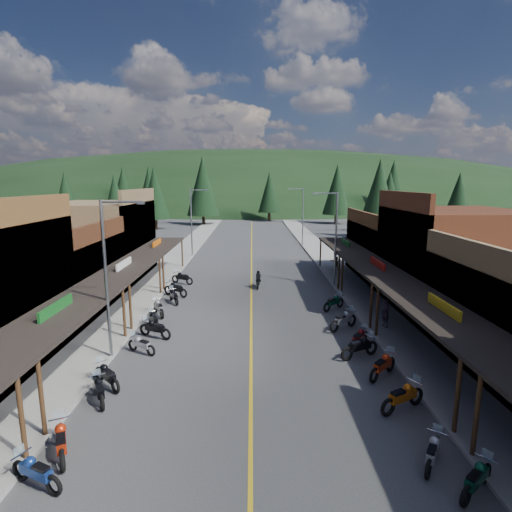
{
  "coord_description": "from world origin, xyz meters",
  "views": [
    {
      "loc": [
        0.06,
        -25.06,
        8.84
      ],
      "look_at": [
        0.38,
        6.25,
        3.0
      ],
      "focal_mm": 28.0,
      "sensor_mm": 36.0,
      "label": 1
    }
  ],
  "objects_px": {
    "bike_east_6": "(359,337)",
    "bike_east_7": "(343,319)",
    "shop_east_3": "(399,251)",
    "pine_3": "(269,192)",
    "streetlight_2": "(334,235)",
    "bike_west_8": "(159,307)",
    "bike_east_5": "(360,346)",
    "shop_west_3": "(101,241)",
    "pine_2": "(203,186)",
    "pine_8": "(115,200)",
    "pine_0": "(66,193)",
    "bike_west_4": "(107,374)",
    "bike_west_11": "(182,277)",
    "shop_west_2": "(51,275)",
    "bike_west_7": "(154,320)",
    "pine_4": "(337,189)",
    "pedestrian_east_b": "(335,261)",
    "bike_west_10": "(175,288)",
    "bike_east_4": "(383,364)",
    "bike_east_8": "(334,301)",
    "pine_9": "(389,196)",
    "pedestrian_east_a": "(385,313)",
    "rider_on_bike": "(258,281)",
    "pine_10": "(155,193)",
    "streetlight_0": "(109,273)",
    "bike_west_1": "(36,471)",
    "bike_west_3": "(99,389)",
    "bike_east_3": "(403,395)",
    "shop_east_2": "(451,260)",
    "pine_6": "(459,192)",
    "bike_west_5": "(141,344)",
    "pine_1": "(149,189)",
    "bike_west_2": "(61,439)",
    "bike_east_2": "(433,450)",
    "bike_west_6": "(155,328)",
    "pine_11": "(379,192)",
    "streetlight_3": "(302,214)",
    "bike_east_1": "(477,477)",
    "pine_7": "(123,188)"
  },
  "relations": [
    {
      "from": "bike_west_2",
      "to": "bike_east_2",
      "type": "relative_size",
      "value": 1.15
    },
    {
      "from": "streetlight_2",
      "to": "pine_3",
      "type": "xyz_separation_m",
      "value": [
        -2.95,
        58.0,
        2.02
      ]
    },
    {
      "from": "bike_east_2",
      "to": "bike_west_3",
      "type": "bearing_deg",
      "value": -163.62
    },
    {
      "from": "bike_west_6",
      "to": "pedestrian_east_a",
      "type": "bearing_deg",
      "value": -57.73
    },
    {
      "from": "shop_east_2",
      "to": "pine_3",
      "type": "distance_m",
      "value": 65.11
    },
    {
      "from": "pine_0",
      "to": "bike_west_3",
      "type": "xyz_separation_m",
      "value": [
        33.85,
        -72.1,
        -5.92
      ]
    },
    {
      "from": "bike_west_10",
      "to": "bike_east_4",
      "type": "xyz_separation_m",
      "value": [
        11.98,
        -13.26,
        -0.03
      ]
    },
    {
      "from": "pine_10",
      "to": "streetlight_0",
      "type": "bearing_deg",
      "value": -78.84
    },
    {
      "from": "shop_west_2",
      "to": "streetlight_3",
      "type": "height_order",
      "value": "streetlight_3"
    },
    {
      "from": "pine_3",
      "to": "bike_west_10",
      "type": "height_order",
      "value": "pine_3"
    },
    {
      "from": "pine_4",
      "to": "bike_west_4",
      "type": "bearing_deg",
      "value": -109.4
    },
    {
      "from": "bike_west_8",
      "to": "bike_east_5",
      "type": "distance_m",
      "value": 13.47
    },
    {
      "from": "bike_west_4",
      "to": "bike_east_4",
      "type": "height_order",
      "value": "bike_east_4"
    },
    {
      "from": "bike_west_4",
      "to": "rider_on_bike",
      "type": "bearing_deg",
      "value": 21.98
    },
    {
      "from": "bike_east_7",
      "to": "bike_west_11",
      "type": "bearing_deg",
      "value": -172.26
    },
    {
      "from": "shop_west_2",
      "to": "bike_west_7",
      "type": "distance_m",
      "value": 8.75
    },
    {
      "from": "streetlight_3",
      "to": "bike_west_3",
      "type": "distance_m",
      "value": 42.36
    },
    {
      "from": "bike_west_3",
      "to": "bike_east_3",
      "type": "xyz_separation_m",
      "value": [
        12.09,
        -0.73,
        0.07
      ]
    },
    {
      "from": "pine_8",
      "to": "bike_east_6",
      "type": "height_order",
      "value": "pine_8"
    },
    {
      "from": "pine_4",
      "to": "pedestrian_east_b",
      "type": "distance_m",
      "value": 47.92
    },
    {
      "from": "pine_4",
      "to": "pine_6",
      "type": "relative_size",
      "value": 1.14
    },
    {
      "from": "pine_9",
      "to": "pedestrian_east_a",
      "type": "distance_m",
      "value": 49.92
    },
    {
      "from": "bike_east_6",
      "to": "bike_east_7",
      "type": "bearing_deg",
      "value": 133.63
    },
    {
      "from": "pine_4",
      "to": "bike_east_2",
      "type": "height_order",
      "value": "pine_4"
    },
    {
      "from": "pine_7",
      "to": "pine_11",
      "type": "bearing_deg",
      "value": -36.16
    },
    {
      "from": "bike_west_11",
      "to": "rider_on_bike",
      "type": "height_order",
      "value": "rider_on_bike"
    },
    {
      "from": "shop_west_3",
      "to": "pine_2",
      "type": "relative_size",
      "value": 0.78
    },
    {
      "from": "pine_1",
      "to": "pine_4",
      "type": "bearing_deg",
      "value": -13.39
    },
    {
      "from": "bike_east_4",
      "to": "bike_east_6",
      "type": "relative_size",
      "value": 1.08
    },
    {
      "from": "bike_west_5",
      "to": "bike_east_7",
      "type": "height_order",
      "value": "bike_east_7"
    },
    {
      "from": "bike_west_11",
      "to": "bike_east_5",
      "type": "bearing_deg",
      "value": -114.46
    },
    {
      "from": "shop_east_3",
      "to": "pine_3",
      "type": "relative_size",
      "value": 0.99
    },
    {
      "from": "pine_0",
      "to": "bike_east_6",
      "type": "relative_size",
      "value": 5.45
    },
    {
      "from": "bike_east_4",
      "to": "pedestrian_east_b",
      "type": "distance_m",
      "value": 21.71
    },
    {
      "from": "pine_3",
      "to": "bike_west_6",
      "type": "height_order",
      "value": "pine_3"
    },
    {
      "from": "bike_east_8",
      "to": "bike_east_7",
      "type": "bearing_deg",
      "value": -44.52
    },
    {
      "from": "streetlight_0",
      "to": "pine_9",
      "type": "relative_size",
      "value": 0.74
    },
    {
      "from": "pine_11",
      "to": "bike_east_6",
      "type": "bearing_deg",
      "value": -108.33
    },
    {
      "from": "shop_west_3",
      "to": "pine_4",
      "type": "relative_size",
      "value": 0.87
    },
    {
      "from": "pine_10",
      "to": "bike_west_1",
      "type": "bearing_deg",
      "value": -79.71
    },
    {
      "from": "pine_4",
      "to": "bike_east_8",
      "type": "height_order",
      "value": "pine_4"
    },
    {
      "from": "shop_west_2",
      "to": "bike_west_8",
      "type": "height_order",
      "value": "shop_west_2"
    },
    {
      "from": "shop_west_3",
      "to": "pine_1",
      "type": "bearing_deg",
      "value": 99.87
    },
    {
      "from": "pine_0",
      "to": "pine_8",
      "type": "bearing_deg",
      "value": -50.71
    },
    {
      "from": "bike_west_1",
      "to": "pine_6",
      "type": "bearing_deg",
      "value": -8.24
    },
    {
      "from": "bike_west_1",
      "to": "bike_west_10",
      "type": "relative_size",
      "value": 0.87
    },
    {
      "from": "bike_east_1",
      "to": "bike_east_6",
      "type": "bearing_deg",
      "value": 144.06
    },
    {
      "from": "pine_1",
      "to": "bike_west_11",
      "type": "distance_m",
      "value": 63.95
    },
    {
      "from": "bike_west_4",
      "to": "bike_west_11",
      "type": "distance_m",
      "value": 17.88
    },
    {
      "from": "pine_0",
      "to": "bike_west_7",
      "type": "bearing_deg",
      "value": -61.9
    }
  ]
}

